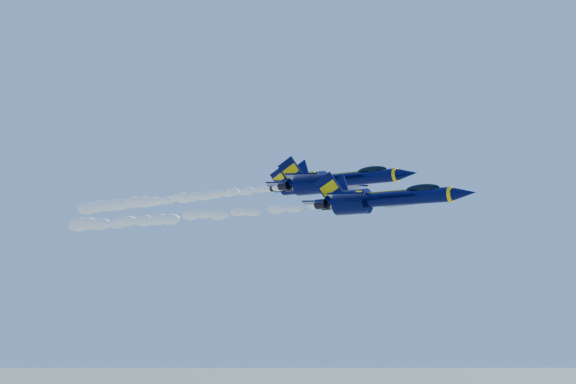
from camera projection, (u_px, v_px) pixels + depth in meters
The scene contains 6 objects.
jet_lead at pixel (382, 199), 65.30m from camera, with size 17.20×14.11×6.39m.
smoke_trail_jet_lead at pixel (177, 217), 81.31m from camera, with size 42.57×1.92×1.72m, color white.
jet_second at pixel (337, 180), 81.33m from camera, with size 19.27×15.81×7.16m.
smoke_trail_jet_second at pixel (169, 199), 97.83m from camera, with size 42.57×2.15×1.93m, color white.
jet_third at pixel (310, 185), 93.73m from camera, with size 15.20×12.47×5.65m.
smoke_trail_jet_third at pixel (173, 200), 109.26m from camera, with size 42.57×1.69×1.52m, color white.
Camera 1 is at (44.16, -74.06, 140.19)m, focal length 40.00 mm.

